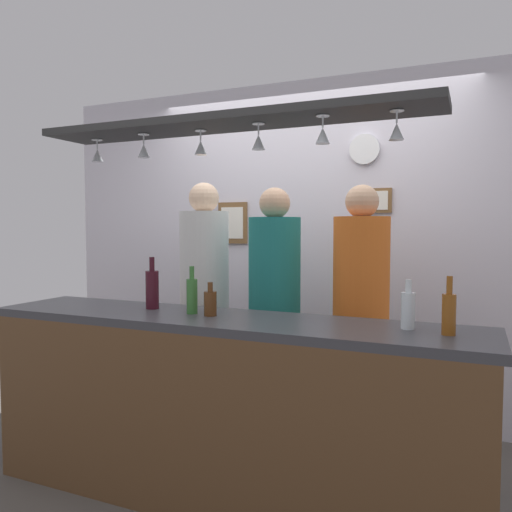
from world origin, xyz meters
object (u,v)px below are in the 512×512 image
(person_middle_teal_shirt, at_px, (274,292))
(picture_frame_caricature, at_px, (233,223))
(person_right_orange_shirt, at_px, (361,297))
(bottle_soda_clear, at_px, (408,309))
(bottle_beer_green_import, at_px, (192,295))
(picture_frame_upper_small, at_px, (376,201))
(person_left_white_patterned_shirt, at_px, (204,284))
(bottle_wine_dark_red, at_px, (152,288))
(wall_clock, at_px, (364,149))
(bottle_beer_brown_stubby, at_px, (210,303))
(bottle_beer_amber_tall, at_px, (449,312))

(person_middle_teal_shirt, distance_m, picture_frame_caricature, 1.05)
(person_right_orange_shirt, height_order, bottle_soda_clear, person_right_orange_shirt)
(person_right_orange_shirt, height_order, bottle_beer_green_import, person_right_orange_shirt)
(picture_frame_upper_small, bearing_deg, person_middle_teal_shirt, -127.35)
(person_left_white_patterned_shirt, relative_size, bottle_wine_dark_red, 5.91)
(picture_frame_upper_small, bearing_deg, wall_clock, -176.08)
(bottle_soda_clear, bearing_deg, person_middle_teal_shirt, 144.95)
(bottle_soda_clear, bearing_deg, wall_clock, 109.86)
(picture_frame_caricature, bearing_deg, bottle_wine_dark_red, -84.10)
(bottle_beer_brown_stubby, relative_size, picture_frame_caricature, 0.53)
(bottle_beer_amber_tall, distance_m, bottle_beer_green_import, 1.31)
(person_right_orange_shirt, bearing_deg, wall_clock, 100.60)
(person_middle_teal_shirt, relative_size, person_right_orange_shirt, 1.00)
(bottle_soda_clear, relative_size, picture_frame_upper_small, 1.05)
(person_right_orange_shirt, xyz_separation_m, picture_frame_caricature, (-1.21, 0.69, 0.46))
(wall_clock, bearing_deg, person_left_white_patterned_shirt, -144.48)
(bottle_soda_clear, xyz_separation_m, wall_clock, (-0.48, 1.33, 0.95))
(person_left_white_patterned_shirt, bearing_deg, person_middle_teal_shirt, -0.00)
(picture_frame_caricature, distance_m, wall_clock, 1.21)
(person_right_orange_shirt, bearing_deg, person_middle_teal_shirt, 180.00)
(person_right_orange_shirt, distance_m, picture_frame_upper_small, 0.93)
(bottle_wine_dark_red, xyz_separation_m, wall_clock, (0.95, 1.33, 0.92))
(person_right_orange_shirt, bearing_deg, bottle_beer_amber_tall, -53.08)
(person_left_white_patterned_shirt, height_order, wall_clock, wall_clock)
(bottle_soda_clear, bearing_deg, bottle_wine_dark_red, 179.83)
(person_right_orange_shirt, distance_m, wall_clock, 1.22)
(picture_frame_upper_small, bearing_deg, person_right_orange_shirt, -86.89)
(bottle_beer_green_import, bearing_deg, wall_clock, 64.71)
(picture_frame_caricature, bearing_deg, person_left_white_patterned_shirt, -80.07)
(person_left_white_patterned_shirt, relative_size, bottle_beer_brown_stubby, 9.85)
(person_left_white_patterned_shirt, distance_m, bottle_beer_amber_tall, 1.77)
(person_right_orange_shirt, height_order, picture_frame_upper_small, picture_frame_upper_small)
(bottle_beer_brown_stubby, xyz_separation_m, picture_frame_upper_small, (0.62, 1.40, 0.60))
(picture_frame_upper_small, height_order, picture_frame_caricature, picture_frame_upper_small)
(bottle_beer_brown_stubby, bearing_deg, bottle_soda_clear, 3.63)
(person_middle_teal_shirt, distance_m, bottle_beer_amber_tall, 1.31)
(bottle_beer_brown_stubby, relative_size, bottle_wine_dark_red, 0.60)
(bottle_beer_brown_stubby, bearing_deg, picture_frame_caricature, 111.65)
(bottle_beer_amber_tall, xyz_separation_m, bottle_beer_brown_stubby, (-1.19, -0.00, -0.03))
(bottle_soda_clear, height_order, picture_frame_caricature, picture_frame_caricature)
(bottle_beer_brown_stubby, distance_m, bottle_wine_dark_red, 0.43)
(person_right_orange_shirt, relative_size, picture_frame_upper_small, 7.83)
(bottle_soda_clear, bearing_deg, picture_frame_upper_small, 106.26)
(bottle_beer_amber_tall, bearing_deg, picture_frame_upper_small, 112.13)
(bottle_soda_clear, xyz_separation_m, bottle_wine_dark_red, (-1.43, 0.00, 0.03))
(bottle_soda_clear, distance_m, picture_frame_caricature, 2.10)
(bottle_beer_amber_tall, bearing_deg, person_middle_teal_shirt, 147.19)
(wall_clock, bearing_deg, bottle_soda_clear, -70.14)
(person_left_white_patterned_shirt, bearing_deg, bottle_wine_dark_red, -88.54)
(bottle_beer_brown_stubby, bearing_deg, wall_clock, 69.30)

